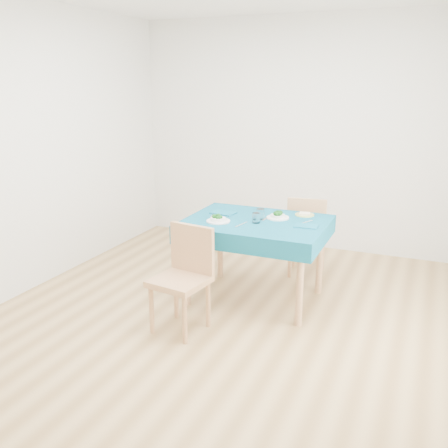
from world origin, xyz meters
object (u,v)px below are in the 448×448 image
at_px(table, 255,260).
at_px(chair_far, 308,230).
at_px(bowl_far, 278,215).
at_px(chair_near, 179,272).
at_px(side_plate, 305,215).
at_px(bowl_near, 218,218).

relative_size(table, chair_far, 1.29).
xyz_separation_m(table, bowl_far, (0.16, 0.15, 0.41)).
bearing_deg(table, chair_near, -113.08).
height_order(chair_far, side_plate, chair_far).
height_order(table, chair_far, chair_far).
distance_m(chair_near, chair_far, 1.75).
bearing_deg(side_plate, bowl_near, -141.14).
relative_size(chair_far, bowl_far, 4.69).
bearing_deg(chair_far, bowl_near, 52.16).
height_order(chair_near, side_plate, chair_near).
relative_size(bowl_near, bowl_far, 1.03).
height_order(table, side_plate, side_plate).
bearing_deg(bowl_far, chair_far, 79.09).
distance_m(bowl_far, side_plate, 0.29).
bearing_deg(bowl_near, chair_far, 59.46).
bearing_deg(bowl_near, table, 30.51).
bearing_deg(side_plate, table, -135.43).
bearing_deg(bowl_far, table, -136.74).
bearing_deg(chair_far, table, 63.33).
relative_size(table, side_plate, 6.92).
distance_m(chair_near, side_plate, 1.39).
relative_size(table, chair_near, 1.22).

